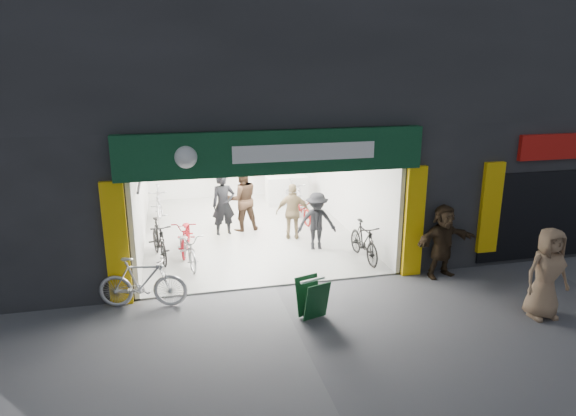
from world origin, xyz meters
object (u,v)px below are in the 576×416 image
object	(u,v)px
bike_right_front	(364,241)
sandwich_board	(312,297)
parked_bike	(143,282)
bike_left_front	(188,248)
pedestrian_near	(547,273)

from	to	relation	value
bike_right_front	sandwich_board	world-z (taller)	bike_right_front
parked_bike	sandwich_board	distance (m)	3.45
parked_bike	sandwich_board	bearing A→B (deg)	-99.85
bike_left_front	bike_right_front	bearing A→B (deg)	-19.37
bike_left_front	sandwich_board	distance (m)	3.98
parked_bike	sandwich_board	xyz separation A→B (m)	(3.21, -1.25, -0.10)
pedestrian_near	bike_left_front	bearing A→B (deg)	148.05
bike_right_front	parked_bike	distance (m)	5.47
bike_left_front	sandwich_board	world-z (taller)	bike_left_front
bike_left_front	sandwich_board	xyz separation A→B (m)	(2.21, -3.31, -0.01)
bike_left_front	pedestrian_near	world-z (taller)	pedestrian_near
bike_left_front	bike_right_front	distance (m)	4.36
bike_left_front	sandwich_board	bearing A→B (deg)	-66.08
bike_right_front	bike_left_front	bearing A→B (deg)	168.69
bike_right_front	pedestrian_near	world-z (taller)	pedestrian_near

